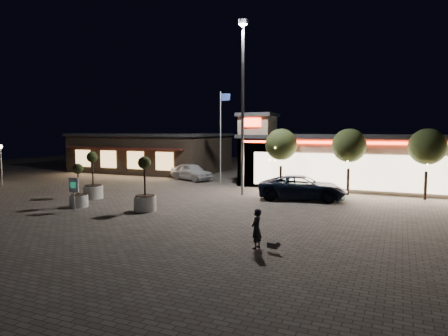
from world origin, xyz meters
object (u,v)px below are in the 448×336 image
at_px(pickup_truck, 303,188).
at_px(planter_left, 93,184).
at_px(valet_sign, 74,188).
at_px(white_sedan, 191,172).
at_px(pedestrian, 256,229).
at_px(planter_mid, 79,194).

bearing_deg(pickup_truck, planter_left, 101.53).
xyz_separation_m(pickup_truck, valet_sign, (-11.10, -9.28, 0.56)).
distance_m(pickup_truck, valet_sign, 14.48).
bearing_deg(white_sedan, pedestrian, -122.34).
xyz_separation_m(planter_left, valet_sign, (2.12, -3.91, 0.38)).
relative_size(pickup_truck, planter_left, 1.81).
xyz_separation_m(planter_mid, valet_sign, (0.77, -1.16, 0.55)).
bearing_deg(valet_sign, planter_left, 118.42).
xyz_separation_m(pedestrian, valet_sign, (-11.97, 2.57, 0.58)).
height_order(planter_left, planter_mid, planter_left).
distance_m(planter_mid, valet_sign, 1.50).
relative_size(pedestrian, planter_mid, 0.59).
bearing_deg(pickup_truck, pedestrian, 173.66).
bearing_deg(pedestrian, white_sedan, -137.33).
height_order(white_sedan, pedestrian, white_sedan).
height_order(pickup_truck, planter_left, planter_left).
bearing_deg(pickup_truck, planter_mid, 113.81).
bearing_deg(valet_sign, pedestrian, -12.11).
relative_size(pickup_truck, valet_sign, 2.98).
bearing_deg(planter_mid, pedestrian, -16.32).
bearing_deg(pickup_truck, valet_sign, 119.34).
bearing_deg(planter_left, valet_sign, -61.58).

